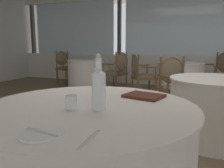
{
  "coord_description": "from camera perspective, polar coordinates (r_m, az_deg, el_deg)",
  "views": [
    {
      "loc": [
        0.81,
        -2.88,
        1.13
      ],
      "look_at": [
        0.23,
        -1.43,
        0.87
      ],
      "focal_mm": 36.77,
      "sensor_mm": 36.0,
      "label": 1
    }
  ],
  "objects": [
    {
      "name": "menu_book",
      "position": [
        1.71,
        7.94,
        -2.93
      ],
      "size": [
        0.31,
        0.27,
        0.02
      ],
      "primitive_type": "cube",
      "rotation": [
        0.0,
        0.0,
        -0.23
      ],
      "color": "#512319",
      "rests_on": "foreground_table"
    },
    {
      "name": "wine_glass",
      "position": [
        1.76,
        -3.47,
        2.14
      ],
      "size": [
        0.07,
        0.07,
        0.21
      ],
      "color": "white",
      "rests_on": "foreground_table"
    },
    {
      "name": "dining_chair_1_0",
      "position": [
        3.76,
        15.37,
        0.44
      ],
      "size": [
        0.66,
        0.64,
        0.95
      ],
      "rotation": [
        0.0,
        0.0,
        5.34
      ],
      "color": "brown",
      "rests_on": "ground_plane"
    },
    {
      "name": "foreground_table",
      "position": [
        1.62,
        -5.58,
        -18.21
      ],
      "size": [
        1.39,
        1.39,
        0.75
      ],
      "color": "white",
      "rests_on": "ground_plane"
    },
    {
      "name": "water_tumbler",
      "position": [
        1.4,
        -10.06,
        -4.48
      ],
      "size": [
        0.07,
        0.07,
        0.08
      ],
      "primitive_type": "cylinder",
      "color": "white",
      "rests_on": "foreground_table"
    },
    {
      "name": "butter_knife",
      "position": [
        1.05,
        -17.11,
        -11.45
      ],
      "size": [
        0.19,
        0.05,
        0.0
      ],
      "primitive_type": "cube",
      "rotation": [
        0.0,
        0.0,
        -0.17
      ],
      "color": "silver",
      "rests_on": "foreground_table"
    },
    {
      "name": "dining_chair_3_1",
      "position": [
        5.84,
        24.79,
        3.13
      ],
      "size": [
        0.64,
        0.65,
        0.97
      ],
      "rotation": [
        0.0,
        0.0,
        10.01
      ],
      "color": "brown",
      "rests_on": "ground_plane"
    },
    {
      "name": "water_bottle",
      "position": [
        1.35,
        -3.32,
        -0.86
      ],
      "size": [
        0.08,
        0.08,
        0.33
      ],
      "color": "white",
      "rests_on": "foreground_table"
    },
    {
      "name": "dining_chair_0_0",
      "position": [
        5.46,
        1.43,
        3.8
      ],
      "size": [
        0.58,
        0.62,
        0.98
      ],
      "rotation": [
        0.0,
        0.0,
        9.11
      ],
      "color": "brown",
      "rests_on": "ground_plane"
    },
    {
      "name": "background_table_1",
      "position": [
        3.01,
        24.19,
        -5.77
      ],
      "size": [
        1.08,
        1.08,
        0.75
      ],
      "color": "white",
      "rests_on": "ground_plane"
    },
    {
      "name": "ground_plane",
      "position": [
        3.2,
        6.02,
        -11.14
      ],
      "size": [
        13.3,
        13.3,
        0.0
      ],
      "primitive_type": "plane",
      "color": "#756047"
    },
    {
      "name": "dining_chair_3_0",
      "position": [
        4.97,
        7.05,
        2.93
      ],
      "size": [
        0.64,
        0.65,
        0.95
      ],
      "rotation": [
        0.0,
        0.0,
        6.87
      ],
      "color": "brown",
      "rests_on": "ground_plane"
    },
    {
      "name": "side_plate",
      "position": [
        1.05,
        -17.09,
        -11.71
      ],
      "size": [
        0.19,
        0.19,
        0.01
      ],
      "primitive_type": "cylinder",
      "color": "white",
      "rests_on": "foreground_table"
    },
    {
      "name": "background_table_0",
      "position": [
        6.14,
        -5.83,
        2.54
      ],
      "size": [
        1.12,
        1.12,
        0.75
      ],
      "color": "white",
      "rests_on": "ground_plane"
    },
    {
      "name": "background_table_3",
      "position": [
        5.36,
        16.53,
        1.16
      ],
      "size": [
        1.02,
        1.02,
        0.75
      ],
      "color": "white",
      "rests_on": "ground_plane"
    },
    {
      "name": "dinner_fork",
      "position": [
        0.96,
        -5.62,
        -13.45
      ],
      "size": [
        0.03,
        0.2,
        0.0
      ],
      "primitive_type": "cube",
      "rotation": [
        0.0,
        0.0,
        1.62
      ],
      "color": "silver",
      "rests_on": "foreground_table"
    },
    {
      "name": "dining_chair_0_1",
      "position": [
        6.86,
        -11.66,
        4.75
      ],
      "size": [
        0.58,
        0.62,
        0.97
      ],
      "rotation": [
        0.0,
        0.0,
        12.26
      ],
      "color": "brown",
      "rests_on": "ground_plane"
    },
    {
      "name": "window_wall_far",
      "position": [
        6.6,
        15.19,
        8.96
      ],
      "size": [
        10.23,
        0.14,
        2.73
      ],
      "color": "silver",
      "rests_on": "ground_plane"
    }
  ]
}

